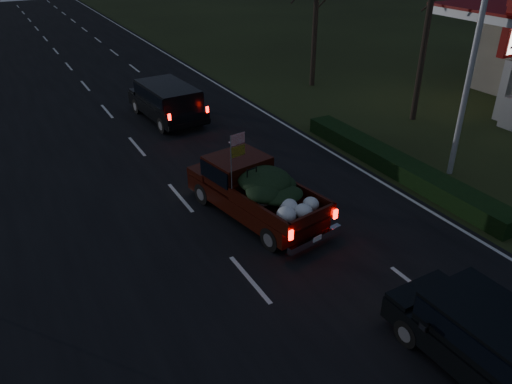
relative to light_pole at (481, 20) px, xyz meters
name	(u,v)px	position (x,y,z in m)	size (l,w,h in m)	color
ground	(250,280)	(-9.50, -2.00, -5.48)	(120.00, 120.00, 0.00)	black
road_asphalt	(250,279)	(-9.50, -2.00, -5.47)	(14.00, 120.00, 0.02)	black
hedge_row	(397,165)	(-1.70, 1.00, -5.18)	(1.00, 10.00, 0.60)	black
light_pole	(481,20)	(0.00, 0.00, 0.00)	(0.50, 0.90, 9.16)	silver
pickup_truck	(255,188)	(-7.81, 0.83, -4.51)	(2.74, 5.22, 2.60)	#360E07
lead_suv	(167,99)	(-7.21, 10.41, -4.44)	(2.33, 4.93, 1.38)	black
rear_suv	(499,343)	(-6.68, -7.15, -4.55)	(2.08, 4.35, 1.24)	black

